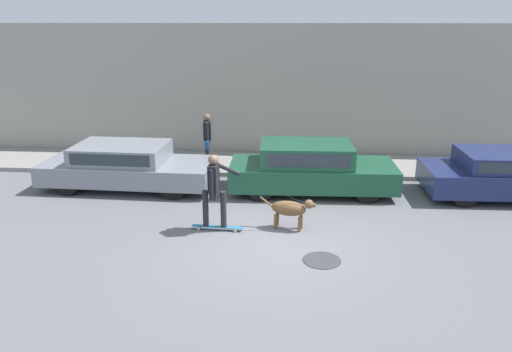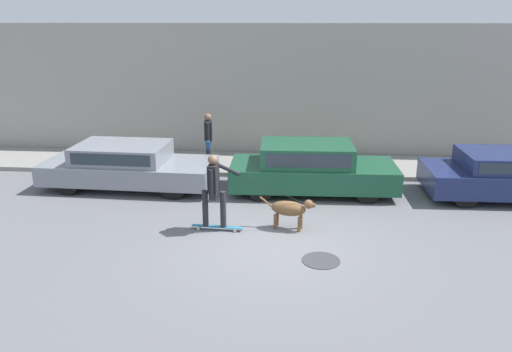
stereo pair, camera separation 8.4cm
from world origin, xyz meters
The scene contains 10 objects.
ground_plane centered at (0.00, 0.00, 0.00)m, with size 36.00×36.00×0.00m, color slate.
back_wall centered at (0.00, 6.90, 2.13)m, with size 32.00×0.30×4.26m.
sidewalk_curb centered at (0.00, 5.53, 0.06)m, with size 30.00×2.39×0.12m.
parked_car_0 centered at (-4.10, 3.23, 0.60)m, with size 4.64×1.99×1.20m.
parked_car_1 centered at (0.84, 3.22, 0.65)m, with size 4.35×1.87×1.32m.
parked_car_2 centered at (5.79, 3.23, 0.59)m, with size 4.12×1.91×1.19m.
dog centered at (0.34, 0.74, 0.47)m, with size 1.23×0.48×0.72m.
skateboarder centered at (-1.27, 0.55, 0.97)m, with size 2.54×0.53×1.70m.
pedestrian_with_bag centered at (-2.21, 5.16, 0.98)m, with size 0.28×0.74×1.57m.
manhole_cover centered at (0.97, -0.73, 0.01)m, with size 0.73×0.73×0.01m.
Camera 1 is at (0.37, -9.38, 4.45)m, focal length 35.00 mm.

